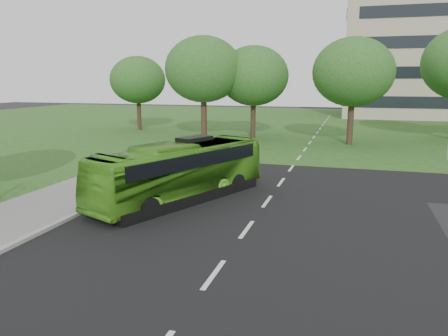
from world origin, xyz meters
name	(u,v)px	position (x,y,z in m)	size (l,w,h in m)	color
ground	(232,249)	(0.00, 0.00, 0.00)	(160.00, 160.00, 0.00)	black
street_surfaces	(301,148)	(-0.38, 22.75, 0.03)	(120.00, 120.00, 0.15)	black
tree_park_a	(203,69)	(-9.91, 25.88, 6.44)	(7.14, 7.14, 9.49)	black
tree_park_b	(254,76)	(-5.67, 28.06, 5.86)	(6.62, 6.62, 8.68)	black
tree_park_c	(353,72)	(3.36, 25.92, 6.13)	(6.81, 6.81, 9.04)	black
tree_park_f	(138,80)	(-19.36, 31.10, 5.49)	(6.05, 6.05, 8.08)	black
bus	(181,172)	(-3.92, 5.23, 1.33)	(2.24, 9.58, 2.67)	#4FA123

